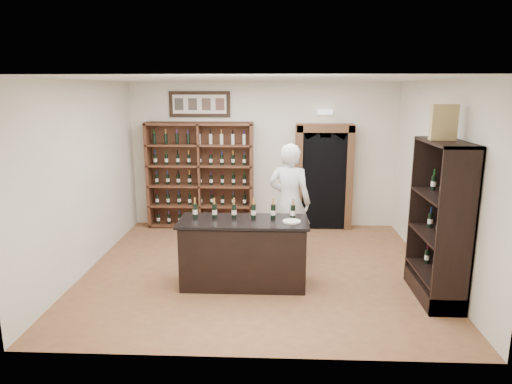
{
  "coord_description": "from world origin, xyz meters",
  "views": [
    {
      "loc": [
        0.26,
        -6.94,
        2.87
      ],
      "look_at": [
        -0.05,
        0.3,
        1.22
      ],
      "focal_mm": 32.0,
      "sensor_mm": 36.0,
      "label": 1
    }
  ],
  "objects_px": {
    "counter_bottle_0": "(195,211)",
    "shopkeeper": "(289,202)",
    "wine_shelf": "(201,175)",
    "side_cabinet": "(440,246)",
    "tasting_counter": "(244,253)",
    "wine_crate": "(444,122)"
  },
  "relations": [
    {
      "from": "wine_shelf",
      "to": "side_cabinet",
      "type": "distance_m",
      "value": 5.02
    },
    {
      "from": "counter_bottle_0",
      "to": "shopkeeper",
      "type": "bearing_deg",
      "value": 35.99
    },
    {
      "from": "counter_bottle_0",
      "to": "side_cabinet",
      "type": "xyz_separation_m",
      "value": [
        3.44,
        -0.41,
        -0.35
      ]
    },
    {
      "from": "wine_shelf",
      "to": "counter_bottle_0",
      "type": "height_order",
      "value": "wine_shelf"
    },
    {
      "from": "wine_shelf",
      "to": "counter_bottle_0",
      "type": "relative_size",
      "value": 7.33
    },
    {
      "from": "side_cabinet",
      "to": "wine_shelf",
      "type": "bearing_deg",
      "value": 139.79
    },
    {
      "from": "side_cabinet",
      "to": "shopkeeper",
      "type": "height_order",
      "value": "side_cabinet"
    },
    {
      "from": "counter_bottle_0",
      "to": "shopkeeper",
      "type": "relative_size",
      "value": 0.15
    },
    {
      "from": "side_cabinet",
      "to": "wine_crate",
      "type": "height_order",
      "value": "wine_crate"
    },
    {
      "from": "tasting_counter",
      "to": "counter_bottle_0",
      "type": "xyz_separation_m",
      "value": [
        -0.72,
        0.11,
        0.61
      ]
    },
    {
      "from": "wine_shelf",
      "to": "wine_crate",
      "type": "xyz_separation_m",
      "value": [
        3.75,
        -3.16,
        1.33
      ]
    },
    {
      "from": "counter_bottle_0",
      "to": "wine_crate",
      "type": "height_order",
      "value": "wine_crate"
    },
    {
      "from": "wine_crate",
      "to": "tasting_counter",
      "type": "bearing_deg",
      "value": 177.48
    },
    {
      "from": "tasting_counter",
      "to": "wine_shelf",
      "type": "bearing_deg",
      "value": 110.56
    },
    {
      "from": "counter_bottle_0",
      "to": "wine_crate",
      "type": "relative_size",
      "value": 0.64
    },
    {
      "from": "wine_shelf",
      "to": "wine_crate",
      "type": "relative_size",
      "value": 4.71
    },
    {
      "from": "side_cabinet",
      "to": "wine_crate",
      "type": "bearing_deg",
      "value": 132.96
    },
    {
      "from": "side_cabinet",
      "to": "shopkeeper",
      "type": "bearing_deg",
      "value": 144.6
    },
    {
      "from": "counter_bottle_0",
      "to": "wine_shelf",
      "type": "bearing_deg",
      "value": 97.66
    },
    {
      "from": "counter_bottle_0",
      "to": "shopkeeper",
      "type": "distance_m",
      "value": 1.76
    },
    {
      "from": "tasting_counter",
      "to": "wine_crate",
      "type": "bearing_deg",
      "value": -4.84
    },
    {
      "from": "shopkeeper",
      "to": "wine_crate",
      "type": "relative_size",
      "value": 4.26
    }
  ]
}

